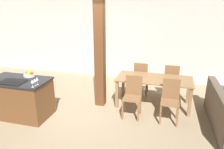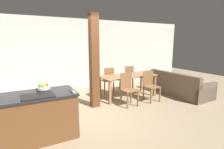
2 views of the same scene
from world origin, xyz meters
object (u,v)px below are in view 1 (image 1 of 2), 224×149
object	(u,v)px
wine_glass_near	(32,82)
dining_chair_far_right	(171,80)
kitchen_island	(20,98)
dining_chair_near_right	(170,100)
dining_table	(154,82)
wine_glass_far	(37,79)
dining_chair_far_left	(141,77)
fruit_bowl	(29,75)
timber_post	(100,56)
wine_glass_middle	(35,80)
dining_chair_near_left	(133,96)

from	to	relation	value
wine_glass_near	dining_chair_far_right	bearing A→B (deg)	40.56
kitchen_island	dining_chair_near_right	size ratio (longest dim) A/B	1.46
dining_table	dining_chair_near_right	world-z (taller)	dining_chair_near_right
wine_glass_near	wine_glass_far	distance (m)	0.16
dining_table	dining_chair_far_left	world-z (taller)	dining_chair_far_left
dining_table	kitchen_island	bearing A→B (deg)	-155.22
fruit_bowl	timber_post	world-z (taller)	timber_post
fruit_bowl	dining_chair_far_left	xyz separation A→B (m)	(2.35, 1.76, -0.44)
wine_glass_far	dining_table	bearing A→B (deg)	33.35
dining_table	dining_chair_far_right	size ratio (longest dim) A/B	1.96
dining_chair_near_right	wine_glass_middle	bearing A→B (deg)	-160.90
wine_glass_middle	wine_glass_far	xyz separation A→B (m)	(0.00, 0.08, 0.00)
wine_glass_near	dining_chair_far_right	size ratio (longest dim) A/B	0.17
dining_chair_far_left	dining_chair_far_right	world-z (taller)	same
wine_glass_near	wine_glass_far	xyz separation A→B (m)	(0.00, 0.16, 0.00)
dining_chair_far_left	wine_glass_near	bearing A→B (deg)	51.05
wine_glass_far	kitchen_island	bearing A→B (deg)	165.16
wine_glass_middle	wine_glass_far	bearing A→B (deg)	90.00
dining_chair_far_right	wine_glass_near	bearing A→B (deg)	40.56
dining_chair_near_left	timber_post	world-z (taller)	timber_post
dining_chair_near_left	dining_chair_far_left	xyz separation A→B (m)	(0.00, 1.30, 0.00)
kitchen_island	wine_glass_near	size ratio (longest dim) A/B	8.74
wine_glass_middle	wine_glass_far	distance (m)	0.08
dining_table	dining_chair_far_right	distance (m)	0.79
fruit_bowl	dining_table	distance (m)	3.00
dining_table	dining_chair_near_left	xyz separation A→B (m)	(-0.42, -0.65, -0.14)
dining_table	fruit_bowl	bearing A→B (deg)	-158.19
fruit_bowl	dining_table	bearing A→B (deg)	21.81
timber_post	fruit_bowl	bearing A→B (deg)	-150.56
kitchen_island	wine_glass_middle	xyz separation A→B (m)	(0.62, -0.24, 0.57)
wine_glass_middle	dining_chair_near_right	bearing A→B (deg)	19.10
dining_chair_far_left	fruit_bowl	bearing A→B (deg)	36.82
wine_glass_near	dining_table	world-z (taller)	wine_glass_near
kitchen_island	fruit_bowl	size ratio (longest dim) A/B	5.18
dining_chair_near_left	fruit_bowl	bearing A→B (deg)	-169.00
wine_glass_near	dining_chair_far_right	world-z (taller)	wine_glass_near
wine_glass_middle	timber_post	world-z (taller)	timber_post
dining_chair_near_left	dining_chair_far_left	distance (m)	1.30
wine_glass_far	dining_chair_far_left	distance (m)	2.91
dining_table	dining_chair_far_right	world-z (taller)	dining_chair_far_right
wine_glass_far	dining_chair_near_right	bearing A→B (deg)	17.57
fruit_bowl	dining_chair_near_left	world-z (taller)	fruit_bowl
fruit_bowl	dining_table	xyz separation A→B (m)	(2.77, 1.11, -0.30)
fruit_bowl	dining_chair_near_right	world-z (taller)	fruit_bowl
dining_chair_near_right	wine_glass_far	bearing A→B (deg)	-162.43
kitchen_island	wine_glass_near	distance (m)	0.90
wine_glass_middle	kitchen_island	bearing A→B (deg)	158.47
wine_glass_near	timber_post	world-z (taller)	timber_post
dining_chair_near_right	dining_chair_far_left	xyz separation A→B (m)	(-0.84, 1.30, 0.00)
wine_glass_far	fruit_bowl	bearing A→B (deg)	139.59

